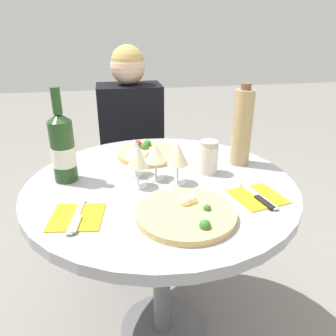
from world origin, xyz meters
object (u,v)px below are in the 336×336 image
object	(u,v)px
chair_behind_diner	(132,171)
wine_bottle	(63,148)
dining_table	(161,207)
pizza_large	(187,213)
tall_carafe	(242,127)
seated_diner	(134,166)

from	to	relation	value
chair_behind_diner	wine_bottle	distance (m)	0.91
dining_table	wine_bottle	size ratio (longest dim) A/B	2.90
dining_table	pizza_large	xyz separation A→B (m)	(0.04, -0.25, 0.12)
dining_table	tall_carafe	world-z (taller)	tall_carafe
dining_table	wine_bottle	xyz separation A→B (m)	(-0.33, 0.08, 0.23)
dining_table	pizza_large	world-z (taller)	pizza_large
seated_diner	tall_carafe	distance (m)	0.78
chair_behind_diner	dining_table	bearing A→B (deg)	93.25
chair_behind_diner	pizza_large	bearing A→B (deg)	94.44
chair_behind_diner	pizza_large	xyz separation A→B (m)	(0.08, -1.07, 0.33)
dining_table	wine_bottle	bearing A→B (deg)	166.93
chair_behind_diner	tall_carafe	world-z (taller)	tall_carafe
seated_diner	tall_carafe	size ratio (longest dim) A/B	3.67
seated_diner	tall_carafe	world-z (taller)	seated_diner
seated_diner	wine_bottle	xyz separation A→B (m)	(-0.29, -0.60, 0.35)
seated_diner	pizza_large	xyz separation A→B (m)	(0.08, -0.92, 0.24)
chair_behind_diner	wine_bottle	xyz separation A→B (m)	(-0.29, -0.74, 0.44)
seated_diner	pizza_large	size ratio (longest dim) A/B	3.99
dining_table	tall_carafe	bearing A→B (deg)	17.56
seated_diner	pizza_large	world-z (taller)	seated_diner
chair_behind_diner	seated_diner	xyz separation A→B (m)	(0.00, -0.14, 0.09)
tall_carafe	seated_diner	bearing A→B (deg)	124.36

